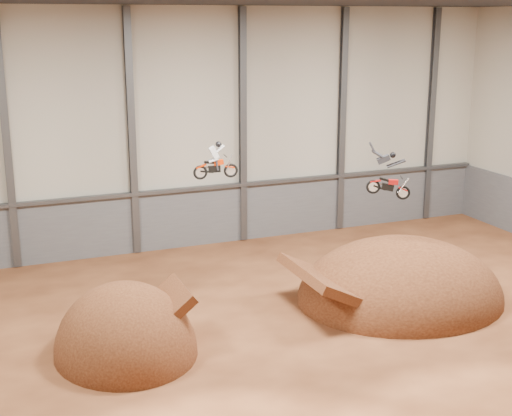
% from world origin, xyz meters
% --- Properties ---
extents(floor, '(40.00, 40.00, 0.00)m').
position_xyz_m(floor, '(0.00, 0.00, 0.00)').
color(floor, '#522915').
rests_on(floor, ground).
extents(back_wall, '(40.00, 0.10, 14.00)m').
position_xyz_m(back_wall, '(0.00, 15.00, 7.00)').
color(back_wall, beige).
rests_on(back_wall, ground).
extents(lower_band_back, '(39.80, 0.18, 3.50)m').
position_xyz_m(lower_band_back, '(0.00, 14.90, 1.75)').
color(lower_band_back, slate).
rests_on(lower_band_back, ground).
extents(steel_rail, '(39.80, 0.35, 0.20)m').
position_xyz_m(steel_rail, '(0.00, 14.75, 3.55)').
color(steel_rail, '#47494F').
rests_on(steel_rail, lower_band_back).
extents(steel_column_1, '(0.40, 0.36, 13.90)m').
position_xyz_m(steel_column_1, '(-10.00, 14.80, 7.00)').
color(steel_column_1, '#47494F').
rests_on(steel_column_1, ground).
extents(steel_column_2, '(0.40, 0.36, 13.90)m').
position_xyz_m(steel_column_2, '(-3.33, 14.80, 7.00)').
color(steel_column_2, '#47494F').
rests_on(steel_column_2, ground).
extents(steel_column_3, '(0.40, 0.36, 13.90)m').
position_xyz_m(steel_column_3, '(3.33, 14.80, 7.00)').
color(steel_column_3, '#47494F').
rests_on(steel_column_3, ground).
extents(steel_column_4, '(0.40, 0.36, 13.90)m').
position_xyz_m(steel_column_4, '(10.00, 14.80, 7.00)').
color(steel_column_4, '#47494F').
rests_on(steel_column_4, ground).
extents(steel_column_5, '(0.40, 0.36, 13.90)m').
position_xyz_m(steel_column_5, '(16.67, 14.80, 7.00)').
color(steel_column_5, '#47494F').
rests_on(steel_column_5, ground).
extents(takeoff_ramp, '(5.79, 6.68, 5.79)m').
position_xyz_m(takeoff_ramp, '(-6.61, 2.22, 0.00)').
color(takeoff_ramp, '#3E1D0F').
rests_on(takeoff_ramp, ground).
extents(landing_ramp, '(10.26, 9.08, 5.92)m').
position_xyz_m(landing_ramp, '(7.03, 2.99, 0.00)').
color(landing_ramp, '#3E1D0F').
rests_on(landing_ramp, ground).
extents(fmx_rider_a, '(2.18, 1.07, 1.90)m').
position_xyz_m(fmx_rider_a, '(-1.39, 5.87, 7.07)').
color(fmx_rider_a, red).
extents(fmx_rider_b, '(3.12, 2.05, 2.79)m').
position_xyz_m(fmx_rider_b, '(5.90, 2.84, 6.47)').
color(fmx_rider_b, '#B40F0D').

